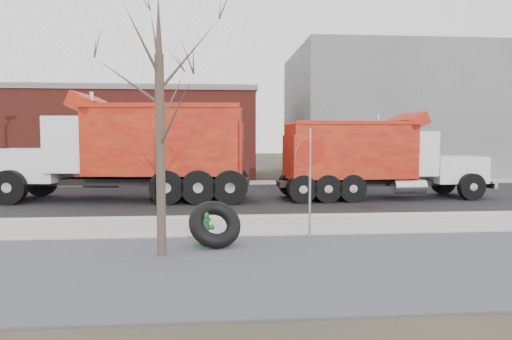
{
  "coord_description": "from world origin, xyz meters",
  "views": [
    {
      "loc": [
        -2.07,
        -11.73,
        2.37
      ],
      "look_at": [
        -0.91,
        2.09,
        1.4
      ],
      "focal_mm": 32.0,
      "sensor_mm": 36.0,
      "label": 1
    }
  ],
  "objects": [
    {
      "name": "gravel_verge",
      "position": [
        0.0,
        -3.5,
        0.01
      ],
      "size": [
        60.0,
        5.0,
        0.03
      ],
      "primitive_type": "cube",
      "color": "slate",
      "rests_on": "ground"
    },
    {
      "name": "building_brick",
      "position": [
        -10.0,
        17.0,
        2.65
      ],
      "size": [
        20.2,
        8.2,
        5.3
      ],
      "color": "maroon",
      "rests_on": "ground"
    },
    {
      "name": "road",
      "position": [
        0.0,
        6.3,
        0.01
      ],
      "size": [
        60.0,
        9.4,
        0.02
      ],
      "primitive_type": "cube",
      "color": "black",
      "rests_on": "ground"
    },
    {
      "name": "building_grey",
      "position": [
        9.0,
        18.0,
        4.0
      ],
      "size": [
        12.0,
        10.0,
        8.0
      ],
      "color": "gray",
      "rests_on": "ground"
    },
    {
      "name": "curb",
      "position": [
        0.0,
        1.55,
        0.06
      ],
      "size": [
        60.0,
        0.15,
        0.11
      ],
      "primitive_type": "cube",
      "color": "#9E9B93",
      "rests_on": "ground"
    },
    {
      "name": "stop_sign",
      "position": [
        0.08,
        -1.24,
        1.78
      ],
      "size": [
        0.71,
        0.1,
        2.6
      ],
      "rotation": [
        0.0,
        0.0,
        -0.29
      ],
      "color": "gray",
      "rests_on": "ground"
    },
    {
      "name": "sidewalk",
      "position": [
        0.0,
        0.25,
        0.03
      ],
      "size": [
        60.0,
        2.5,
        0.06
      ],
      "primitive_type": "cube",
      "color": "#9E9B93",
      "rests_on": "ground"
    },
    {
      "name": "bare_tree",
      "position": [
        -3.2,
        -2.6,
        3.3
      ],
      "size": [
        3.2,
        3.2,
        5.2
      ],
      "color": "#382D23",
      "rests_on": "ground"
    },
    {
      "name": "fire_hydrant",
      "position": [
        -2.38,
        -1.79,
        0.37
      ],
      "size": [
        0.46,
        0.45,
        0.82
      ],
      "rotation": [
        0.0,
        0.0,
        0.11
      ],
      "color": "#256335",
      "rests_on": "ground"
    },
    {
      "name": "dump_truck_red_b",
      "position": [
        -5.25,
        5.8,
        2.02
      ],
      "size": [
        9.6,
        3.45,
        3.97
      ],
      "rotation": [
        0.0,
        0.0,
        3.06
      ],
      "color": "black",
      "rests_on": "ground"
    },
    {
      "name": "truck_tire",
      "position": [
        -2.14,
        -1.89,
        0.51
      ],
      "size": [
        1.39,
        1.28,
        1.08
      ],
      "color": "black",
      "rests_on": "ground"
    },
    {
      "name": "dump_truck_red_a",
      "position": [
        3.98,
        5.56,
        1.68
      ],
      "size": [
        8.22,
        2.59,
        3.31
      ],
      "rotation": [
        0.0,
        0.0,
        0.04
      ],
      "color": "black",
      "rests_on": "ground"
    },
    {
      "name": "ground",
      "position": [
        0.0,
        0.0,
        0.0
      ],
      "size": [
        120.0,
        120.0,
        0.0
      ],
      "primitive_type": "plane",
      "color": "#383328",
      "rests_on": "ground"
    },
    {
      "name": "far_sidewalk",
      "position": [
        0.0,
        12.0,
        0.03
      ],
      "size": [
        60.0,
        2.0,
        0.06
      ],
      "primitive_type": "cube",
      "color": "#9E9B93",
      "rests_on": "ground"
    }
  ]
}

